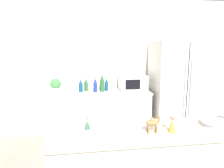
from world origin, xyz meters
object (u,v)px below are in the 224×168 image
at_px(fruit_bowl, 215,123).
at_px(back_bottle_2, 81,86).
at_px(wise_man_figurine_crimson, 172,125).
at_px(back_bottle_4, 86,85).
at_px(camel_figurine, 153,122).
at_px(back_bottle_3, 102,83).
at_px(back_bottle_0, 106,84).
at_px(refrigerator, 177,90).
at_px(potted_plant, 56,85).
at_px(back_bottle_1, 91,85).
at_px(microwave, 133,83).
at_px(wise_man_figurine_blue, 87,124).
at_px(paper_towel_roll, 69,86).
at_px(back_bottle_5, 95,85).

bearing_deg(fruit_bowl, back_bottle_2, 120.63).
bearing_deg(wise_man_figurine_crimson, fruit_bowl, 10.76).
xyz_separation_m(back_bottle_4, camel_figurine, (0.50, -2.22, 0.08)).
distance_m(back_bottle_2, camel_figurine, 2.23).
bearing_deg(back_bottle_3, back_bottle_0, 30.53).
xyz_separation_m(refrigerator, potted_plant, (-2.21, 0.12, 0.13)).
distance_m(refrigerator, back_bottle_3, 1.41).
bearing_deg(camel_figurine, back_bottle_1, 101.44).
height_order(back_bottle_2, back_bottle_4, back_bottle_4).
xyz_separation_m(potted_plant, microwave, (1.39, -0.01, 0.01)).
xyz_separation_m(fruit_bowl, wise_man_figurine_blue, (-1.18, 0.09, 0.02)).
xyz_separation_m(paper_towel_roll, fruit_bowl, (1.43, -2.03, 0.01)).
xyz_separation_m(potted_plant, fruit_bowl, (1.66, -2.08, -0.01)).
bearing_deg(back_bottle_3, camel_figurine, -84.22).
distance_m(microwave, back_bottle_3, 0.57).
xyz_separation_m(back_bottle_0, back_bottle_5, (-0.21, -0.07, 0.01)).
bearing_deg(back_bottle_5, paper_towel_roll, -179.39).
bearing_deg(fruit_bowl, back_bottle_5, 115.44).
distance_m(paper_towel_roll, back_bottle_5, 0.46).
bearing_deg(back_bottle_3, potted_plant, 177.86).
bearing_deg(back_bottle_3, back_bottle_5, -172.72).
bearing_deg(back_bottle_0, fruit_bowl, -70.14).
bearing_deg(camel_figurine, back_bottle_2, 105.51).
distance_m(potted_plant, paper_towel_roll, 0.24).
xyz_separation_m(back_bottle_3, wise_man_figurine_crimson, (0.38, -2.14, 0.01)).
distance_m(potted_plant, microwave, 1.39).
xyz_separation_m(potted_plant, paper_towel_roll, (0.23, -0.05, -0.02)).
bearing_deg(back_bottle_4, back_bottle_2, -143.54).
xyz_separation_m(back_bottle_1, back_bottle_2, (-0.18, 0.08, -0.02)).
bearing_deg(back_bottle_0, paper_towel_roll, -173.92).
height_order(microwave, fruit_bowl, microwave).
bearing_deg(back_bottle_2, microwave, -0.07).
bearing_deg(wise_man_figurine_crimson, back_bottle_0, 97.71).
height_order(potted_plant, back_bottle_0, potted_plant).
bearing_deg(microwave, camel_figurine, -99.38).
bearing_deg(paper_towel_roll, fruit_bowl, -54.82).
height_order(fruit_bowl, wise_man_figurine_crimson, wise_man_figurine_crimson).
bearing_deg(back_bottle_0, microwave, -3.73).
relative_size(microwave, back_bottle_2, 2.06).
bearing_deg(back_bottle_5, microwave, 2.91).
bearing_deg(back_bottle_5, back_bottle_4, 146.23).
xyz_separation_m(refrigerator, camel_figurine, (-1.18, -2.04, 0.18)).
height_order(back_bottle_2, wise_man_figurine_blue, back_bottle_2).
height_order(potted_plant, wise_man_figurine_blue, potted_plant).
relative_size(refrigerator, fruit_bowl, 6.90).
relative_size(fruit_bowl, camel_figurine, 1.63).
bearing_deg(back_bottle_2, camel_figurine, -74.49).
relative_size(paper_towel_roll, wise_man_figurine_crimson, 1.53).
relative_size(back_bottle_3, fruit_bowl, 1.23).
relative_size(back_bottle_4, back_bottle_5, 0.94).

